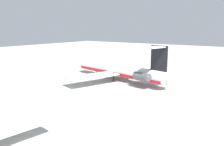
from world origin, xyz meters
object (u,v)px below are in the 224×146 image
Objects in this scene: safety_cone_nose at (54,74)px; ground_crew_near_nose at (128,65)px; ground_crew_near_tail at (120,65)px; main_jetliner at (121,70)px.

ground_crew_near_nose is at bearing -113.43° from safety_cone_nose.
ground_crew_near_tail is 33.17m from safety_cone_nose.
ground_crew_near_tail is (15.99, -23.57, -2.78)m from main_jetliner.
ground_crew_near_tail is at bearing -112.52° from safety_cone_nose.
ground_crew_near_nose is at bearing -53.28° from ground_crew_near_tail.
safety_cone_nose is at bearing 91.32° from ground_crew_near_nose.
main_jetliner reaches higher than safety_cone_nose.
ground_crew_near_nose is 38.04m from safety_cone_nose.
ground_crew_near_tail is (2.42, 4.27, -0.01)m from ground_crew_near_nose.
ground_crew_near_tail is 3.02× the size of safety_cone_nose.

